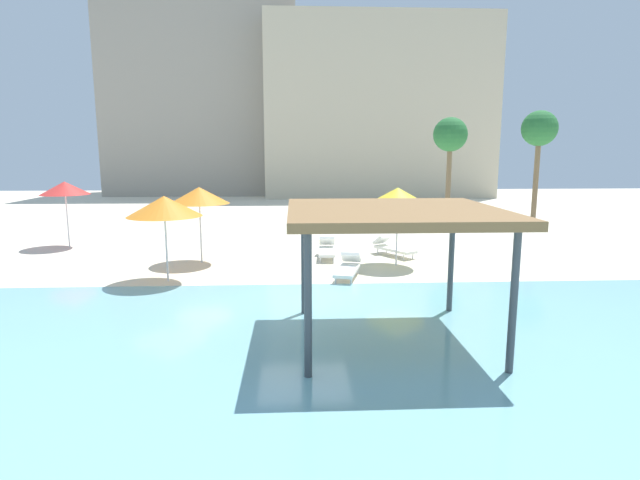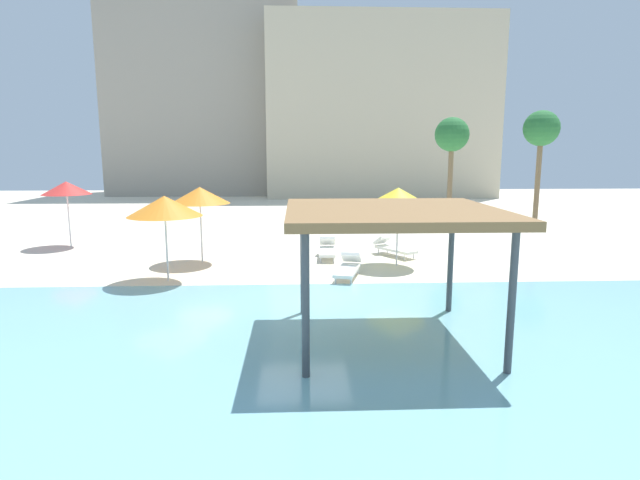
% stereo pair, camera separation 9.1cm
% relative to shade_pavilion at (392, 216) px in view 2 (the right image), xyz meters
% --- Properties ---
extents(ground_plane, '(80.00, 80.00, 0.00)m').
position_rel_shade_pavilion_xyz_m(ground_plane, '(-1.81, 3.08, -2.67)').
color(ground_plane, beige).
extents(lagoon_water, '(44.00, 13.50, 0.04)m').
position_rel_shade_pavilion_xyz_m(lagoon_water, '(-1.81, -2.17, -2.65)').
color(lagoon_water, '#7AB7C1').
rests_on(lagoon_water, ground).
extents(shade_pavilion, '(4.34, 4.34, 2.84)m').
position_rel_shade_pavilion_xyz_m(shade_pavilion, '(0.00, 0.00, 0.00)').
color(shade_pavilion, '#42474C').
rests_on(shade_pavilion, ground).
extents(beach_umbrella_red_0, '(1.98, 1.98, 2.75)m').
position_rel_shade_pavilion_xyz_m(beach_umbrella_red_0, '(-11.59, 11.48, -0.20)').
color(beach_umbrella_red_0, silver).
rests_on(beach_umbrella_red_0, ground).
extents(beach_umbrella_yellow_1, '(2.16, 2.16, 2.75)m').
position_rel_shade_pavilion_xyz_m(beach_umbrella_yellow_1, '(1.55, 7.24, -0.22)').
color(beach_umbrella_yellow_1, silver).
rests_on(beach_umbrella_yellow_1, ground).
extents(beach_umbrella_orange_2, '(2.15, 2.15, 2.73)m').
position_rel_shade_pavilion_xyz_m(beach_umbrella_orange_2, '(-5.43, 8.07, -0.24)').
color(beach_umbrella_orange_2, silver).
rests_on(beach_umbrella_orange_2, ground).
extents(beach_umbrella_orange_3, '(2.27, 2.27, 2.66)m').
position_rel_shade_pavilion_xyz_m(beach_umbrella_orange_3, '(-5.99, 5.32, -0.33)').
color(beach_umbrella_orange_3, silver).
rests_on(beach_umbrella_orange_3, ground).
extents(lounge_chair_0, '(1.52, 1.92, 0.74)m').
position_rel_shade_pavilion_xyz_m(lounge_chair_0, '(1.72, 8.91, -2.34)').
color(lounge_chair_0, white).
rests_on(lounge_chair_0, ground).
extents(lounge_chair_1, '(1.08, 1.99, 0.74)m').
position_rel_shade_pavilion_xyz_m(lounge_chair_1, '(-0.35, 5.49, -2.34)').
color(lounge_chair_1, white).
rests_on(lounge_chair_1, ground).
extents(lounge_chair_3, '(0.72, 1.93, 0.74)m').
position_rel_shade_pavilion_xyz_m(lounge_chair_3, '(-0.82, 8.62, -2.34)').
color(lounge_chair_3, white).
rests_on(lounge_chair_3, ground).
extents(palm_tree_0, '(1.90, 1.90, 5.85)m').
position_rel_shade_pavilion_xyz_m(palm_tree_0, '(6.70, 18.35, 2.10)').
color(palm_tree_0, brown).
rests_on(palm_tree_0, ground).
extents(palm_tree_1, '(1.90, 1.90, 6.15)m').
position_rel_shade_pavilion_xyz_m(palm_tree_1, '(11.18, 17.14, 2.38)').
color(palm_tree_1, brown).
rests_on(palm_tree_1, ground).
extents(hotel_block_0, '(17.11, 8.17, 18.25)m').
position_rel_shade_pavilion_xyz_m(hotel_block_0, '(-10.37, 39.55, 6.46)').
color(hotel_block_0, '#9E9384').
rests_on(hotel_block_0, ground).
extents(hotel_block_1, '(19.62, 8.53, 15.21)m').
position_rel_shade_pavilion_xyz_m(hotel_block_1, '(5.37, 36.55, 4.93)').
color(hotel_block_1, beige).
rests_on(hotel_block_1, ground).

